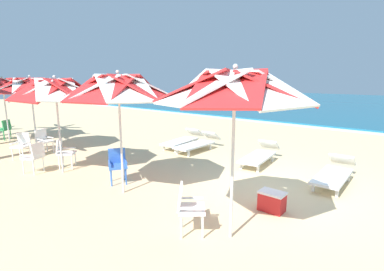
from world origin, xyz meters
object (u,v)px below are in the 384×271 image
plastic_chair_3 (34,156)px  plastic_chair_4 (22,144)px  plastic_chair_0 (188,206)px  beach_umbrella_1 (118,88)px  beach_umbrella_0 (235,88)px  sun_lounger_2 (198,143)px  plastic_chair_6 (4,128)px  plastic_chair_5 (44,140)px  plastic_chair_1 (118,163)px  plastic_chair_2 (64,151)px  sun_lounger_3 (183,140)px  sun_lounger_1 (260,155)px  sun_lounger_0 (334,173)px  cooler_box (272,201)px  beach_umbrella_3 (30,86)px  beach_umbrella_2 (55,90)px  beach_umbrella_4 (3,86)px

plastic_chair_3 → plastic_chair_4: 1.84m
plastic_chair_0 → beach_umbrella_1: beach_umbrella_1 is taller
beach_umbrella_0 → sun_lounger_2: size_ratio=1.30×
plastic_chair_6 → plastic_chair_5: bearing=1.2°
plastic_chair_1 → sun_lounger_2: size_ratio=0.40×
plastic_chair_2 → sun_lounger_3: size_ratio=0.39×
sun_lounger_1 → plastic_chair_3: bearing=-132.4°
plastic_chair_0 → sun_lounger_0: size_ratio=0.40×
sun_lounger_2 → beach_umbrella_0: bearing=-46.0°
plastic_chair_0 → cooler_box: (0.75, 1.70, -0.30)m
beach_umbrella_0 → plastic_chair_2: beach_umbrella_0 is taller
beach_umbrella_3 → cooler_box: bearing=6.6°
plastic_chair_1 → plastic_chair_4: 4.26m
beach_umbrella_2 → cooler_box: (5.52, 1.54, -2.09)m
beach_umbrella_2 → cooler_box: beach_umbrella_2 is taller
sun_lounger_2 → cooler_box: size_ratio=4.31×
plastic_chair_1 → sun_lounger_3: 4.14m
beach_umbrella_4 → plastic_chair_6: 1.88m
plastic_chair_3 → sun_lounger_3: 5.09m
cooler_box → sun_lounger_3: bearing=149.4°
plastic_chair_5 → beach_umbrella_2: bearing=-13.2°
plastic_chair_4 → beach_umbrella_1: bearing=4.4°
cooler_box → sun_lounger_1: bearing=120.6°
sun_lounger_1 → cooler_box: size_ratio=4.41×
plastic_chair_3 → plastic_chair_6: size_ratio=1.00×
plastic_chair_6 → cooler_box: plastic_chair_6 is taller
plastic_chair_1 → plastic_chair_2: size_ratio=1.00×
beach_umbrella_3 → beach_umbrella_2: bearing=-10.2°
plastic_chair_3 → beach_umbrella_4: size_ratio=0.32×
beach_umbrella_3 → sun_lounger_2: bearing=40.9°
sun_lounger_3 → beach_umbrella_3: bearing=-132.2°
beach_umbrella_2 → plastic_chair_1: bearing=16.5°
beach_umbrella_1 → beach_umbrella_4: bearing=177.8°
beach_umbrella_2 → plastic_chair_2: bearing=145.3°
sun_lounger_0 → sun_lounger_2: size_ratio=1.00×
beach_umbrella_2 → beach_umbrella_1: bearing=4.8°
plastic_chair_3 → beach_umbrella_3: bearing=157.2°
plastic_chair_4 → sun_lounger_2: size_ratio=0.40×
plastic_chair_0 → sun_lounger_1: plastic_chair_0 is taller
beach_umbrella_4 → sun_lounger_3: size_ratio=1.23×
plastic_chair_6 → cooler_box: bearing=4.9°
plastic_chair_3 → sun_lounger_0: 7.99m
plastic_chair_1 → sun_lounger_2: bearing=96.7°
plastic_chair_0 → sun_lounger_3: bearing=132.3°
sun_lounger_3 → plastic_chair_6: bearing=-149.8°
beach_umbrella_0 → sun_lounger_0: beach_umbrella_0 is taller
beach_umbrella_4 → sun_lounger_0: bearing=16.1°
beach_umbrella_1 → sun_lounger_0: size_ratio=1.29×
plastic_chair_0 → beach_umbrella_3: beach_umbrella_3 is taller
plastic_chair_5 → beach_umbrella_3: bearing=-173.2°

